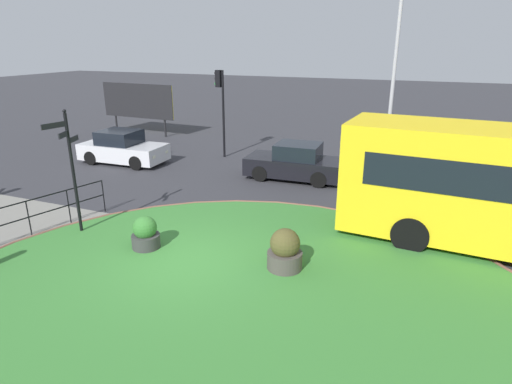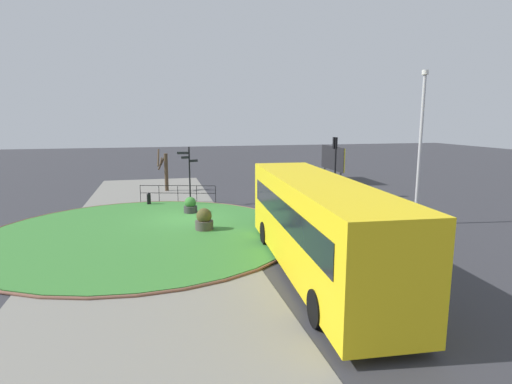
{
  "view_description": "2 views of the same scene",
  "coord_description": "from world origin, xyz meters",
  "px_view_note": "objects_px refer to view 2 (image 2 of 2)",
  "views": [
    {
      "loc": [
        5.38,
        -8.41,
        5.39
      ],
      "look_at": [
        1.03,
        2.28,
        1.36
      ],
      "focal_mm": 30.32,
      "sensor_mm": 36.0,
      "label": 1
    },
    {
      "loc": [
        21.88,
        -1.51,
        5.36
      ],
      "look_at": [
        1.32,
        3.47,
        1.61
      ],
      "focal_mm": 29.11,
      "sensor_mm": 36.0,
      "label": 2
    }
  ],
  "objects_px": {
    "signpost_directional": "(189,172)",
    "street_tree_bare": "(165,170)",
    "traffic_light_near": "(335,154)",
    "planter_near_signpost": "(204,221)",
    "bus_yellow": "(317,224)",
    "billboard_left": "(333,158)",
    "lamppost_tall": "(420,144)",
    "planter_kerbside": "(190,206)",
    "car_far_lane": "(331,202)",
    "bollard_foreground": "(149,199)",
    "car_near_lane": "(279,182)"
  },
  "relations": [
    {
      "from": "lamppost_tall",
      "to": "planter_kerbside",
      "type": "xyz_separation_m",
      "value": [
        -5.05,
        -11.03,
        -3.67
      ]
    },
    {
      "from": "billboard_left",
      "to": "street_tree_bare",
      "type": "relative_size",
      "value": 1.62
    },
    {
      "from": "traffic_light_near",
      "to": "street_tree_bare",
      "type": "distance_m",
      "value": 12.54
    },
    {
      "from": "signpost_directional",
      "to": "street_tree_bare",
      "type": "relative_size",
      "value": 1.18
    },
    {
      "from": "planter_kerbside",
      "to": "car_near_lane",
      "type": "bearing_deg",
      "value": 131.78
    },
    {
      "from": "lamppost_tall",
      "to": "street_tree_bare",
      "type": "xyz_separation_m",
      "value": [
        -13.29,
        -12.2,
        -2.54
      ]
    },
    {
      "from": "bollard_foreground",
      "to": "lamppost_tall",
      "type": "xyz_separation_m",
      "value": [
        8.05,
        13.35,
        3.7
      ]
    },
    {
      "from": "bus_yellow",
      "to": "planter_kerbside",
      "type": "bearing_deg",
      "value": 22.72
    },
    {
      "from": "car_far_lane",
      "to": "street_tree_bare",
      "type": "distance_m",
      "value": 13.47
    },
    {
      "from": "bollard_foreground",
      "to": "traffic_light_near",
      "type": "distance_m",
      "value": 12.56
    },
    {
      "from": "bus_yellow",
      "to": "billboard_left",
      "type": "relative_size",
      "value": 2.27
    },
    {
      "from": "car_near_lane",
      "to": "planter_kerbside",
      "type": "xyz_separation_m",
      "value": [
        6.39,
        -7.15,
        -0.23
      ]
    },
    {
      "from": "bollard_foreground",
      "to": "car_near_lane",
      "type": "relative_size",
      "value": 0.21
    },
    {
      "from": "lamppost_tall",
      "to": "planter_kerbside",
      "type": "bearing_deg",
      "value": -114.62
    },
    {
      "from": "lamppost_tall",
      "to": "planter_near_signpost",
      "type": "distance_m",
      "value": 11.35
    },
    {
      "from": "signpost_directional",
      "to": "billboard_left",
      "type": "bearing_deg",
      "value": 119.58
    },
    {
      "from": "car_near_lane",
      "to": "car_far_lane",
      "type": "relative_size",
      "value": 1.01
    },
    {
      "from": "planter_near_signpost",
      "to": "street_tree_bare",
      "type": "distance_m",
      "value": 12.23
    },
    {
      "from": "car_far_lane",
      "to": "street_tree_bare",
      "type": "bearing_deg",
      "value": 39.54
    },
    {
      "from": "street_tree_bare",
      "to": "planter_kerbside",
      "type": "bearing_deg",
      "value": 8.1
    },
    {
      "from": "billboard_left",
      "to": "signpost_directional",
      "type": "bearing_deg",
      "value": -57.89
    },
    {
      "from": "bollard_foreground",
      "to": "planter_kerbside",
      "type": "xyz_separation_m",
      "value": [
        3.0,
        2.33,
        0.03
      ]
    },
    {
      "from": "planter_near_signpost",
      "to": "planter_kerbside",
      "type": "distance_m",
      "value": 3.86
    },
    {
      "from": "signpost_directional",
      "to": "billboard_left",
      "type": "distance_m",
      "value": 14.72
    },
    {
      "from": "traffic_light_near",
      "to": "street_tree_bare",
      "type": "bearing_deg",
      "value": 68.29
    },
    {
      "from": "traffic_light_near",
      "to": "planter_near_signpost",
      "type": "bearing_deg",
      "value": 129.0
    },
    {
      "from": "bollard_foreground",
      "to": "car_near_lane",
      "type": "xyz_separation_m",
      "value": [
        -3.39,
        9.48,
        0.26
      ]
    },
    {
      "from": "planter_near_signpost",
      "to": "billboard_left",
      "type": "bearing_deg",
      "value": 137.06
    },
    {
      "from": "traffic_light_near",
      "to": "bus_yellow",
      "type": "bearing_deg",
      "value": 158.43
    },
    {
      "from": "signpost_directional",
      "to": "planter_kerbside",
      "type": "height_order",
      "value": "signpost_directional"
    },
    {
      "from": "bollard_foreground",
      "to": "car_far_lane",
      "type": "relative_size",
      "value": 0.21
    },
    {
      "from": "car_near_lane",
      "to": "car_far_lane",
      "type": "distance_m",
      "value": 8.21
    },
    {
      "from": "bus_yellow",
      "to": "planter_kerbside",
      "type": "xyz_separation_m",
      "value": [
        -10.3,
        -3.48,
        -1.32
      ]
    },
    {
      "from": "street_tree_bare",
      "to": "planter_near_signpost",
      "type": "bearing_deg",
      "value": 7.11
    },
    {
      "from": "bollard_foreground",
      "to": "street_tree_bare",
      "type": "distance_m",
      "value": 5.49
    },
    {
      "from": "traffic_light_near",
      "to": "lamppost_tall",
      "type": "xyz_separation_m",
      "value": [
        7.69,
        1.07,
        1.11
      ]
    },
    {
      "from": "bollard_foreground",
      "to": "planter_kerbside",
      "type": "distance_m",
      "value": 3.8
    },
    {
      "from": "car_near_lane",
      "to": "planter_kerbside",
      "type": "distance_m",
      "value": 9.6
    },
    {
      "from": "signpost_directional",
      "to": "lamppost_tall",
      "type": "height_order",
      "value": "lamppost_tall"
    },
    {
      "from": "car_near_lane",
      "to": "street_tree_bare",
      "type": "xyz_separation_m",
      "value": [
        -1.85,
        -8.33,
        0.9
      ]
    },
    {
      "from": "signpost_directional",
      "to": "bus_yellow",
      "type": "bearing_deg",
      "value": 14.61
    },
    {
      "from": "bollard_foreground",
      "to": "billboard_left",
      "type": "relative_size",
      "value": 0.16
    },
    {
      "from": "car_near_lane",
      "to": "traffic_light_near",
      "type": "bearing_deg",
      "value": 34.94
    },
    {
      "from": "planter_kerbside",
      "to": "bollard_foreground",
      "type": "bearing_deg",
      "value": -142.17
    },
    {
      "from": "planter_kerbside",
      "to": "planter_near_signpost",
      "type": "bearing_deg",
      "value": 4.98
    },
    {
      "from": "traffic_light_near",
      "to": "billboard_left",
      "type": "distance_m",
      "value": 7.75
    },
    {
      "from": "planter_near_signpost",
      "to": "bus_yellow",
      "type": "bearing_deg",
      "value": 26.01
    },
    {
      "from": "planter_kerbside",
      "to": "signpost_directional",
      "type": "bearing_deg",
      "value": 176.26
    },
    {
      "from": "bus_yellow",
      "to": "planter_near_signpost",
      "type": "height_order",
      "value": "bus_yellow"
    },
    {
      "from": "planter_kerbside",
      "to": "street_tree_bare",
      "type": "xyz_separation_m",
      "value": [
        -8.24,
        -1.17,
        1.14
      ]
    }
  ]
}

